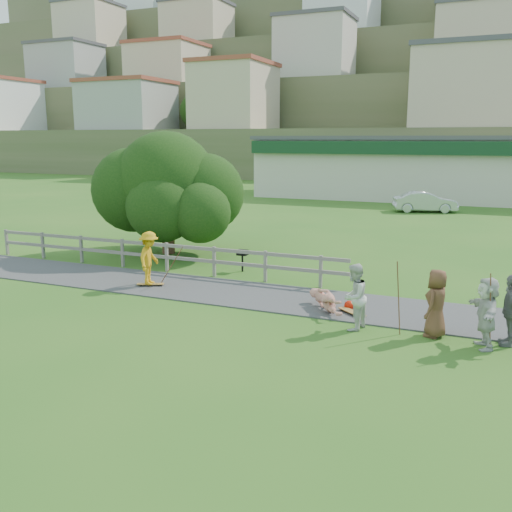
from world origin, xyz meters
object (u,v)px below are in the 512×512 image
object	(u,v)px
skater_rider	(149,261)
bbq	(242,261)
car_silver	(425,202)
spectator_b	(510,310)
spectator_d	(486,313)
skater_fallen	(326,300)
spectator_a	(354,297)
spectator_c	(436,303)
tree	(167,202)

from	to	relation	value
skater_rider	bbq	size ratio (longest dim) A/B	2.16
skater_rider	car_silver	xyz separation A→B (m)	(5.97, 24.18, -0.20)
car_silver	bbq	distance (m)	21.28
spectator_b	spectator_d	distance (m)	0.67
spectator_d	skater_fallen	bearing A→B (deg)	-122.68
skater_fallen	spectator_b	bearing A→B (deg)	-48.91
spectator_a	spectator_b	world-z (taller)	spectator_a
spectator_a	spectator_b	xyz separation A→B (m)	(3.72, 0.35, -0.00)
skater_rider	spectator_a	world-z (taller)	skater_rider
spectator_c	car_silver	bearing A→B (deg)	-157.97
skater_fallen	spectator_a	distance (m)	1.78
skater_rider	car_silver	bearing A→B (deg)	-24.83
skater_fallen	car_silver	size ratio (longest dim) A/B	0.43
spectator_a	car_silver	world-z (taller)	spectator_a
spectator_a	spectator_d	bearing A→B (deg)	100.46
bbq	spectator_c	bearing A→B (deg)	-33.11
skater_fallen	spectator_c	distance (m)	3.33
skater_rider	spectator_a	xyz separation A→B (m)	(7.34, -1.60, -0.01)
spectator_c	tree	world-z (taller)	tree
spectator_d	tree	xyz separation A→B (m)	(-13.04, 6.88, 1.35)
spectator_b	spectator_c	distance (m)	1.70
skater_fallen	spectator_b	size ratio (longest dim) A/B	1.03
spectator_a	spectator_b	bearing A→B (deg)	107.20
spectator_a	skater_rider	bearing A→B (deg)	-90.41
skater_fallen	spectator_a	bearing A→B (deg)	-86.95
spectator_c	car_silver	xyz separation A→B (m)	(-3.40, 25.49, -0.18)
skater_rider	skater_fallen	distance (m)	6.26
skater_fallen	spectator_b	xyz separation A→B (m)	(4.84, -0.93, 0.55)
tree	bbq	bearing A→B (deg)	-23.43
tree	bbq	world-z (taller)	tree
skater_fallen	skater_rider	bearing A→B (deg)	138.94
car_silver	bbq	size ratio (longest dim) A/B	5.07
spectator_c	car_silver	size ratio (longest dim) A/B	0.41
spectator_d	bbq	world-z (taller)	spectator_d
spectator_a	spectator_c	xyz separation A→B (m)	(2.03, 0.28, -0.01)
spectator_b	bbq	bearing A→B (deg)	-120.77
skater_rider	spectator_c	size ratio (longest dim) A/B	1.03
spectator_a	car_silver	distance (m)	25.81
spectator_d	tree	distance (m)	14.80
spectator_b	car_silver	world-z (taller)	spectator_b
skater_rider	spectator_d	distance (m)	10.68
skater_rider	bbq	xyz separation A→B (m)	(1.92, 3.28, -0.48)
spectator_c	bbq	distance (m)	8.76
skater_rider	skater_fallen	world-z (taller)	skater_rider
skater_fallen	bbq	world-z (taller)	bbq
skater_rider	spectator_a	bearing A→B (deg)	-113.26
tree	spectator_a	bearing A→B (deg)	-34.65
spectator_c	spectator_d	bearing A→B (deg)	87.30
bbq	tree	bearing A→B (deg)	155.17
skater_fallen	spectator_d	world-z (taller)	spectator_d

